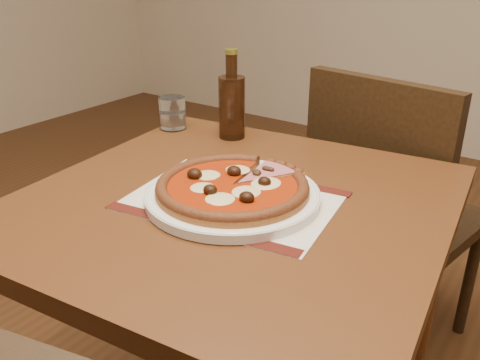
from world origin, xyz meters
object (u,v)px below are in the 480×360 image
at_px(table, 234,242).
at_px(water_glass, 173,113).
at_px(pizza, 232,186).
at_px(bottle, 232,104).
at_px(chair_far, 388,204).
at_px(plate, 232,195).

height_order(table, water_glass, water_glass).
relative_size(table, pizza, 2.97).
bearing_deg(bottle, chair_far, 43.87).
distance_m(chair_far, pizza, 0.68).
distance_m(chair_far, bottle, 0.56).
bearing_deg(plate, table, 112.94).
bearing_deg(chair_far, table, 89.55).
bearing_deg(chair_far, plate, 90.28).
bearing_deg(bottle, plate, -53.92).
bearing_deg(chair_far, pizza, 90.28).
bearing_deg(table, pizza, -67.60).
distance_m(table, bottle, 0.41).
distance_m(plate, bottle, 0.38).
relative_size(table, bottle, 3.88).
distance_m(chair_far, water_glass, 0.68).
bearing_deg(table, water_glass, 146.80).
height_order(plate, water_glass, water_glass).
bearing_deg(pizza, table, 112.40).
bearing_deg(pizza, plate, 80.65).
distance_m(chair_far, plate, 0.68).
bearing_deg(plate, bottle, 126.08).
relative_size(chair_far, water_glass, 10.39).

